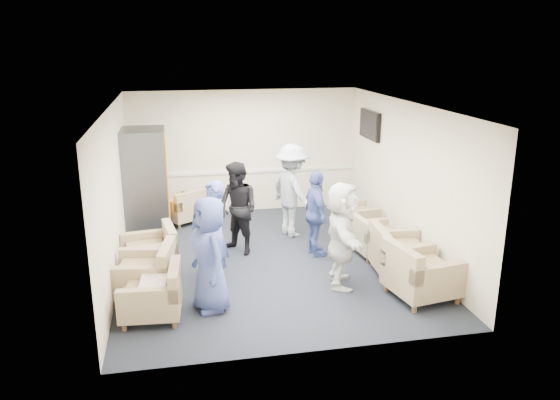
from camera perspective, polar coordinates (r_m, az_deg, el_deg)
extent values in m
plane|color=black|center=(9.65, -1.22, -6.27)|extent=(6.00, 6.00, 0.00)
plane|color=white|center=(8.96, -1.33, 9.88)|extent=(6.00, 6.00, 0.00)
cube|color=beige|center=(12.10, -3.75, 5.07)|extent=(5.00, 0.02, 2.70)
cube|color=beige|center=(6.42, 3.41, -5.24)|extent=(5.00, 0.02, 2.70)
cube|color=beige|center=(9.13, -16.91, 0.66)|extent=(0.02, 6.00, 2.70)
cube|color=beige|center=(9.94, 13.08, 2.18)|extent=(0.02, 6.00, 2.70)
cube|color=white|center=(12.18, -3.70, 2.97)|extent=(4.98, 0.04, 0.06)
cube|color=black|center=(11.41, 9.36, 7.77)|extent=(0.07, 1.00, 0.58)
cube|color=black|center=(11.40, 9.19, 7.77)|extent=(0.01, 0.92, 0.50)
cube|color=#515159|center=(11.45, 9.51, 7.03)|extent=(0.04, 0.10, 0.25)
cube|color=#958160|center=(7.86, -13.30, -10.27)|extent=(0.87, 0.87, 0.27)
cube|color=olive|center=(7.78, -13.39, -9.08)|extent=(0.60, 0.57, 0.09)
cube|color=#958160|center=(7.69, -10.95, -8.08)|extent=(0.20, 0.81, 0.38)
cube|color=#958160|center=(8.48, -14.03, -8.13)|extent=(1.00, 1.00, 0.29)
cube|color=olive|center=(8.41, -14.12, -6.93)|extent=(0.69, 0.65, 0.10)
cube|color=#958160|center=(8.28, -11.73, -5.99)|extent=(0.28, 0.88, 0.41)
cube|color=#958160|center=(9.28, -13.47, -5.96)|extent=(0.95, 0.95, 0.28)
cube|color=olive|center=(9.22, -13.55, -4.88)|extent=(0.65, 0.62, 0.10)
cube|color=#958160|center=(9.20, -11.44, -3.81)|extent=(0.25, 0.85, 0.39)
cube|color=#958160|center=(8.48, 14.62, -8.07)|extent=(1.06, 1.06, 0.30)
cube|color=olive|center=(8.40, 14.72, -6.80)|extent=(0.73, 0.69, 0.11)
cube|color=#958160|center=(8.13, 12.59, -6.20)|extent=(0.30, 0.93, 0.43)
cube|color=#958160|center=(9.23, 12.42, -5.97)|extent=(0.94, 0.94, 0.29)
cube|color=olive|center=(9.16, 12.49, -4.85)|extent=(0.65, 0.61, 0.10)
cube|color=#958160|center=(9.00, 10.36, -4.07)|extent=(0.22, 0.88, 0.41)
cube|color=#958160|center=(9.97, 10.01, -4.33)|extent=(0.83, 0.83, 0.25)
cube|color=olive|center=(9.92, 10.06, -3.43)|extent=(0.57, 0.54, 0.09)
cube|color=#958160|center=(9.74, 8.46, -2.90)|extent=(0.21, 0.76, 0.35)
cube|color=#958160|center=(11.07, 7.89, -2.14)|extent=(0.85, 0.85, 0.25)
cube|color=olive|center=(11.01, 7.93, -1.30)|extent=(0.58, 0.55, 0.09)
cube|color=#958160|center=(10.84, 6.46, -0.80)|extent=(0.22, 0.77, 0.36)
cube|color=#958160|center=(11.72, -10.14, -1.16)|extent=(1.06, 1.06, 0.25)
cube|color=olive|center=(11.68, -10.18, -0.35)|extent=(0.71, 0.72, 0.09)
cube|color=#958160|center=(11.38, -9.29, -0.03)|extent=(0.71, 0.53, 0.36)
cube|color=#515159|center=(10.87, -13.88, 1.72)|extent=(0.83, 1.00, 2.11)
cube|color=#FF5405|center=(10.83, -11.67, 2.38)|extent=(0.02, 0.85, 1.69)
cube|color=black|center=(11.07, -11.40, -2.05)|extent=(0.02, 0.50, 0.13)
cube|color=black|center=(9.15, -7.03, -6.31)|extent=(0.33, 0.28, 0.41)
sphere|color=black|center=(9.08, -7.07, -5.24)|extent=(0.20, 0.20, 0.20)
cube|color=beige|center=(7.75, -13.05, -8.60)|extent=(0.40, 0.50, 0.14)
imported|color=#40509B|center=(7.72, -7.36, -5.65)|extent=(0.74, 0.93, 1.67)
imported|color=#40509B|center=(8.50, -6.88, -3.51)|extent=(0.58, 0.71, 1.68)
imported|color=black|center=(9.71, -4.42, -0.91)|extent=(1.00, 1.03, 1.67)
imported|color=beige|center=(10.57, 1.29, 0.97)|extent=(1.07, 1.34, 1.82)
imported|color=#40509B|center=(9.63, 3.76, -1.45)|extent=(0.44, 0.93, 1.54)
imported|color=white|center=(8.45, 6.46, -3.63)|extent=(0.81, 1.62, 1.67)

